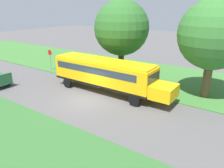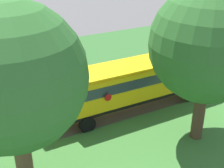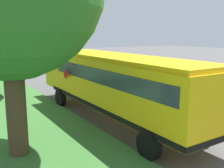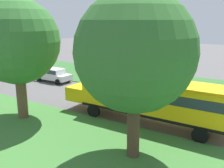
{
  "view_description": "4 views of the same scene",
  "coord_description": "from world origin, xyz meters",
  "views": [
    {
      "loc": [
        13.37,
        12.08,
        7.92
      ],
      "look_at": [
        -1.3,
        1.87,
        1.55
      ],
      "focal_mm": 35.0,
      "sensor_mm": 36.0,
      "label": 1
    },
    {
      "loc": [
        -18.32,
        10.28,
        10.61
      ],
      "look_at": [
        -1.78,
        1.23,
        1.6
      ],
      "focal_mm": 50.0,
      "sensor_mm": 36.0,
      "label": 2
    },
    {
      "loc": [
        -9.31,
        -10.01,
        4.13
      ],
      "look_at": [
        -1.4,
        2.48,
        1.29
      ],
      "focal_mm": 42.0,
      "sensor_mm": 36.0,
      "label": 3
    },
    {
      "loc": [
        -18.89,
        -7.08,
        7.27
      ],
      "look_at": [
        -1.08,
        4.25,
        1.95
      ],
      "focal_mm": 42.0,
      "sensor_mm": 36.0,
      "label": 4
    }
  ],
  "objects": [
    {
      "name": "ground_plane",
      "position": [
        0.0,
        0.0,
        0.0
      ],
      "size": [
        120.0,
        120.0,
        0.0
      ],
      "primitive_type": "plane",
      "color": "#565454"
    },
    {
      "name": "oak_tree_beside_bus",
      "position": [
        -7.58,
        -1.17,
        5.73
      ],
      "size": [
        6.07,
        6.07,
        8.72
      ],
      "color": "#4C3826",
      "rests_on": "ground"
    },
    {
      "name": "oak_tree_roadside_mid",
      "position": [
        -6.94,
        8.45,
        5.75
      ],
      "size": [
        6.04,
        6.04,
        8.73
      ],
      "color": "brown",
      "rests_on": "ground"
    },
    {
      "name": "pickup_truck",
      "position": [
        2.7,
        -11.57,
        1.07
      ],
      "size": [
        2.28,
        5.4,
        2.1
      ],
      "color": "#236038",
      "rests_on": "ground"
    },
    {
      "name": "school_bus",
      "position": [
        -2.69,
        0.16,
        1.92
      ],
      "size": [
        2.84,
        12.42,
        3.16
      ],
      "color": "yellow",
      "rests_on": "ground"
    },
    {
      "name": "grass_far_side",
      "position": [
        9.0,
        0.0,
        0.04
      ],
      "size": [
        10.0,
        80.0,
        0.07
      ],
      "primitive_type": "cube",
      "color": "#33662D",
      "rests_on": "ground"
    }
  ]
}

